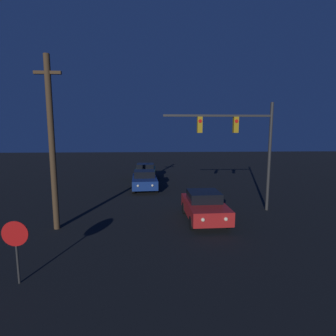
% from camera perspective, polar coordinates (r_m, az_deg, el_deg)
% --- Properties ---
extents(car_near, '(2.08, 4.12, 1.52)m').
position_cam_1_polar(car_near, '(14.11, 7.93, -8.20)').
color(car_near, '#B21E1E').
rests_on(car_near, ground_plane).
extents(car_mid, '(2.16, 4.16, 1.52)m').
position_cam_1_polar(car_mid, '(21.24, -5.13, -2.64)').
color(car_mid, navy).
rests_on(car_mid, ground_plane).
extents(car_far, '(2.01, 4.09, 1.52)m').
position_cam_1_polar(car_far, '(26.00, -4.92, -0.67)').
color(car_far, '#1E4728').
rests_on(car_far, ground_plane).
extents(traffic_signal_mast, '(6.30, 0.30, 6.32)m').
position_cam_1_polar(traffic_signal_mast, '(15.74, 15.87, 6.18)').
color(traffic_signal_mast, '#2D2D2D').
rests_on(traffic_signal_mast, ground_plane).
extents(stop_sign, '(0.79, 0.07, 2.02)m').
position_cam_1_polar(stop_sign, '(9.47, -30.24, -13.43)').
color(stop_sign, '#2D2D2D').
rests_on(stop_sign, ground_plane).
extents(utility_pole, '(1.21, 0.28, 8.11)m').
position_cam_1_polar(utility_pole, '(13.35, -23.97, 5.08)').
color(utility_pole, '#4C3823').
rests_on(utility_pole, ground_plane).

